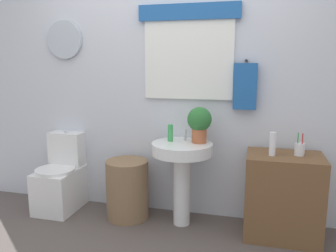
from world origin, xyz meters
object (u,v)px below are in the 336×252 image
(pedestal_sink, at_px, (182,163))
(wooden_cabinet, at_px, (283,196))
(laundry_hamper, at_px, (127,189))
(toothbrush_cup, at_px, (299,149))
(lotion_bottle, at_px, (273,144))
(soap_bottle, at_px, (170,133))
(potted_plant, at_px, (199,122))
(toilet, at_px, (61,180))

(pedestal_sink, bearing_deg, wooden_cabinet, -0.00)
(wooden_cabinet, bearing_deg, pedestal_sink, 180.00)
(laundry_hamper, relative_size, toothbrush_cup, 2.99)
(wooden_cabinet, distance_m, lotion_bottle, 0.46)
(pedestal_sink, height_order, soap_bottle, soap_bottle)
(soap_bottle, distance_m, potted_plant, 0.28)
(soap_bottle, relative_size, toothbrush_cup, 0.82)
(wooden_cabinet, distance_m, soap_bottle, 1.09)
(potted_plant, height_order, lotion_bottle, potted_plant)
(lotion_bottle, bearing_deg, toilet, 177.89)
(laundry_hamper, bearing_deg, soap_bottle, 7.08)
(laundry_hamper, xyz_separation_m, potted_plant, (0.66, 0.06, 0.66))
(laundry_hamper, distance_m, lotion_bottle, 1.38)
(toilet, distance_m, soap_bottle, 1.24)
(wooden_cabinet, relative_size, potted_plant, 2.25)
(wooden_cabinet, bearing_deg, lotion_bottle, -159.44)
(laundry_hamper, distance_m, soap_bottle, 0.69)
(potted_plant, bearing_deg, wooden_cabinet, -4.75)
(laundry_hamper, bearing_deg, pedestal_sink, 0.00)
(toothbrush_cup, bearing_deg, laundry_hamper, -179.23)
(laundry_hamper, distance_m, toothbrush_cup, 1.57)
(laundry_hamper, height_order, toothbrush_cup, toothbrush_cup)
(pedestal_sink, bearing_deg, soap_bottle, 157.38)
(laundry_hamper, height_order, pedestal_sink, pedestal_sink)
(laundry_hamper, xyz_separation_m, toothbrush_cup, (1.49, 0.02, 0.48))
(lotion_bottle, bearing_deg, wooden_cabinet, 20.56)
(pedestal_sink, relative_size, soap_bottle, 4.99)
(laundry_hamper, xyz_separation_m, lotion_bottle, (1.28, -0.04, 0.53))
(potted_plant, bearing_deg, pedestal_sink, -156.80)
(lotion_bottle, bearing_deg, laundry_hamper, 178.21)
(toilet, distance_m, lotion_bottle, 2.06)
(soap_bottle, bearing_deg, wooden_cabinet, -2.91)
(toilet, height_order, laundry_hamper, toilet)
(soap_bottle, xyz_separation_m, toothbrush_cup, (1.09, -0.03, -0.07))
(pedestal_sink, bearing_deg, potted_plant, 23.20)
(toilet, relative_size, soap_bottle, 5.11)
(soap_bottle, height_order, toothbrush_cup, soap_bottle)
(laundry_hamper, height_order, soap_bottle, soap_bottle)
(toothbrush_cup, bearing_deg, soap_bottle, 178.42)
(pedestal_sink, relative_size, toothbrush_cup, 4.07)
(toilet, distance_m, wooden_cabinet, 2.10)
(pedestal_sink, relative_size, wooden_cabinet, 1.07)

